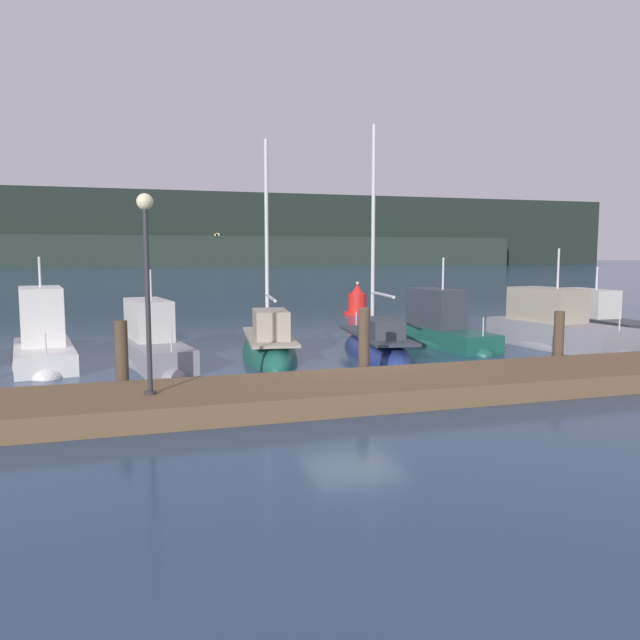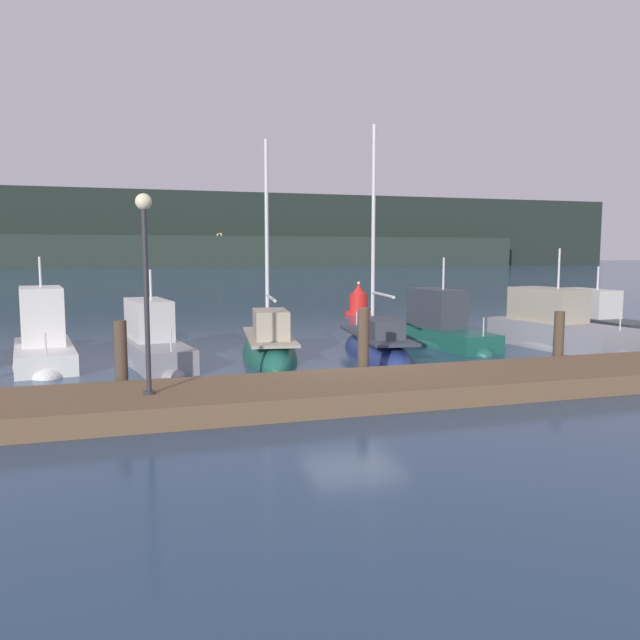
% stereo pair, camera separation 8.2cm
% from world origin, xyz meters
% --- Properties ---
extents(ground_plane, '(400.00, 400.00, 0.00)m').
position_xyz_m(ground_plane, '(0.00, 0.00, 0.00)').
color(ground_plane, navy).
extents(dock, '(31.47, 2.80, 0.45)m').
position_xyz_m(dock, '(0.00, -2.38, 0.23)').
color(dock, brown).
rests_on(dock, ground).
extents(mooring_pile_1, '(0.28, 0.28, 1.76)m').
position_xyz_m(mooring_pile_1, '(-5.79, -0.73, 0.88)').
color(mooring_pile_1, '#4C3D2D').
rests_on(mooring_pile_1, ground).
extents(mooring_pile_2, '(0.28, 0.28, 1.89)m').
position_xyz_m(mooring_pile_2, '(0.00, -0.73, 0.94)').
color(mooring_pile_2, '#4C3D2D').
rests_on(mooring_pile_2, ground).
extents(mooring_pile_3, '(0.28, 0.28, 1.65)m').
position_xyz_m(mooring_pile_3, '(5.79, -0.73, 0.82)').
color(mooring_pile_3, '#4C3D2D').
rests_on(mooring_pile_3, ground).
extents(motorboat_berth_2, '(2.41, 5.11, 3.74)m').
position_xyz_m(motorboat_berth_2, '(-8.03, 4.37, 0.39)').
color(motorboat_berth_2, white).
rests_on(motorboat_berth_2, ground).
extents(motorboat_berth_3, '(2.44, 5.61, 3.32)m').
position_xyz_m(motorboat_berth_3, '(-4.98, 3.76, 0.32)').
color(motorboat_berth_3, gray).
rests_on(motorboat_berth_3, ground).
extents(sailboat_berth_4, '(2.30, 5.64, 7.61)m').
position_xyz_m(sailboat_berth_4, '(-1.45, 3.73, 0.13)').
color(sailboat_berth_4, '#195647').
rests_on(sailboat_berth_4, ground).
extents(sailboat_berth_5, '(2.21, 5.87, 7.96)m').
position_xyz_m(sailboat_berth_5, '(1.90, 3.09, 0.12)').
color(sailboat_berth_5, navy).
rests_on(sailboat_berth_5, ground).
extents(motorboat_berth_6, '(2.16, 5.37, 3.67)m').
position_xyz_m(motorboat_berth_6, '(4.94, 4.43, 0.33)').
color(motorboat_berth_6, '#195647').
rests_on(motorboat_berth_6, ground).
extents(motorboat_berth_7, '(2.87, 5.96, 3.99)m').
position_xyz_m(motorboat_berth_7, '(8.49, 2.83, 0.37)').
color(motorboat_berth_7, gray).
rests_on(motorboat_berth_7, ground).
extents(motorboat_berth_8, '(1.66, 5.49, 3.38)m').
position_xyz_m(motorboat_berth_8, '(11.37, 4.28, 0.31)').
color(motorboat_berth_8, '#2D3338').
rests_on(motorboat_berth_8, ground).
extents(channel_buoy, '(1.44, 1.44, 1.75)m').
position_xyz_m(channel_buoy, '(5.90, 15.52, 0.63)').
color(channel_buoy, red).
rests_on(channel_buoy, ground).
extents(dock_lamppost, '(0.32, 0.32, 3.96)m').
position_xyz_m(dock_lamppost, '(-5.24, -2.50, 3.10)').
color(dock_lamppost, '#2D2D33').
rests_on(dock_lamppost, dock).
extents(hillside_backdrop, '(240.00, 23.00, 17.16)m').
position_xyz_m(hillside_backdrop, '(1.86, 136.13, 7.91)').
color(hillside_backdrop, '#1E2823').
rests_on(hillside_backdrop, ground).
extents(rowboat_adrift, '(2.62, 2.86, 0.56)m').
position_xyz_m(rowboat_adrift, '(16.77, 9.38, 0.00)').
color(rowboat_adrift, beige).
rests_on(rowboat_adrift, ground).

